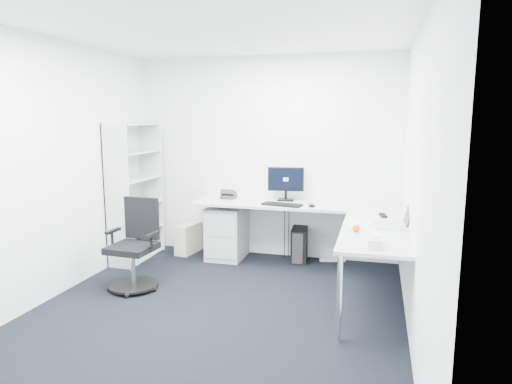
% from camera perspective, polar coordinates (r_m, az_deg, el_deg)
% --- Properties ---
extents(ground, '(4.20, 4.20, 0.00)m').
position_cam_1_polar(ground, '(4.59, -5.40, -15.09)').
color(ground, black).
extents(ceiling, '(4.20, 4.20, 0.00)m').
position_cam_1_polar(ceiling, '(4.25, -6.00, 20.21)').
color(ceiling, white).
extents(wall_back, '(3.60, 0.02, 2.70)m').
position_cam_1_polar(wall_back, '(6.21, 1.18, 4.31)').
color(wall_back, white).
rests_on(wall_back, ground).
extents(wall_front, '(3.60, 0.02, 2.70)m').
position_cam_1_polar(wall_front, '(2.40, -23.72, -4.59)').
color(wall_front, white).
rests_on(wall_front, ground).
extents(wall_left, '(0.02, 4.20, 2.70)m').
position_cam_1_polar(wall_left, '(5.13, -24.87, 2.38)').
color(wall_left, white).
rests_on(wall_left, ground).
extents(wall_right, '(0.02, 4.20, 2.70)m').
position_cam_1_polar(wall_right, '(3.96, 19.51, 0.89)').
color(wall_right, white).
rests_on(wall_right, ground).
extents(l_desk, '(2.77, 1.55, 0.81)m').
position_cam_1_polar(l_desk, '(5.59, 4.92, -6.16)').
color(l_desk, '#B1B3B3').
rests_on(l_desk, ground).
extents(drawer_pedestal, '(0.46, 0.57, 0.71)m').
position_cam_1_polar(drawer_pedestal, '(6.22, -3.63, -5.02)').
color(drawer_pedestal, '#B1B3B3').
rests_on(drawer_pedestal, ground).
extents(bookshelf, '(0.35, 0.91, 1.82)m').
position_cam_1_polar(bookshelf, '(6.27, -14.89, 0.01)').
color(bookshelf, silver).
rests_on(bookshelf, ground).
extents(task_chair, '(0.59, 0.59, 1.00)m').
position_cam_1_polar(task_chair, '(5.23, -15.25, -6.46)').
color(task_chair, black).
rests_on(task_chair, ground).
extents(black_pc_tower, '(0.24, 0.47, 0.44)m').
position_cam_1_polar(black_pc_tower, '(6.15, 5.46, -6.49)').
color(black_pc_tower, black).
rests_on(black_pc_tower, ground).
extents(beige_pc_tower, '(0.26, 0.46, 0.41)m').
position_cam_1_polar(beige_pc_tower, '(6.52, -8.47, -5.77)').
color(beige_pc_tower, beige).
rests_on(beige_pc_tower, ground).
extents(power_strip, '(0.34, 0.13, 0.04)m').
position_cam_1_polar(power_strip, '(6.21, 9.53, -8.35)').
color(power_strip, silver).
rests_on(power_strip, ground).
extents(monitor, '(0.49, 0.21, 0.45)m').
position_cam_1_polar(monitor, '(5.98, 3.74, 1.06)').
color(monitor, black).
rests_on(monitor, l_desk).
extents(black_keyboard, '(0.52, 0.27, 0.02)m').
position_cam_1_polar(black_keyboard, '(5.68, 3.27, -1.58)').
color(black_keyboard, black).
rests_on(black_keyboard, l_desk).
extents(mouse, '(0.09, 0.12, 0.03)m').
position_cam_1_polar(mouse, '(5.62, 6.96, -1.70)').
color(mouse, black).
rests_on(mouse, l_desk).
extents(desk_phone, '(0.19, 0.19, 0.13)m').
position_cam_1_polar(desk_phone, '(6.15, -3.44, -0.25)').
color(desk_phone, '#272729').
rests_on(desk_phone, l_desk).
extents(laptop, '(0.38, 0.37, 0.25)m').
position_cam_1_polar(laptop, '(4.75, 16.00, -2.70)').
color(laptop, silver).
rests_on(laptop, l_desk).
extents(white_keyboard, '(0.12, 0.39, 0.01)m').
position_cam_1_polar(white_keyboard, '(4.77, 12.37, -3.98)').
color(white_keyboard, silver).
rests_on(white_keyboard, l_desk).
extents(headphones, '(0.14, 0.19, 0.05)m').
position_cam_1_polar(headphones, '(5.24, 15.61, -2.72)').
color(headphones, black).
rests_on(headphones, l_desk).
extents(orange_fruit, '(0.07, 0.07, 0.07)m').
position_cam_1_polar(orange_fruit, '(4.47, 12.40, -4.45)').
color(orange_fruit, '#D05612').
rests_on(orange_fruit, l_desk).
extents(tissue_box, '(0.16, 0.25, 0.08)m').
position_cam_1_polar(tissue_box, '(4.02, 14.44, -6.04)').
color(tissue_box, silver).
rests_on(tissue_box, l_desk).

